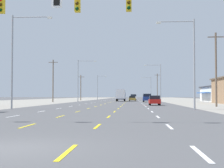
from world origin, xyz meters
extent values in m
plane|color=#4C4C4F|center=(0.00, 66.00, 0.00)|extent=(572.00, 572.00, 0.00)
cube|color=gray|center=(-24.75, 66.00, 0.00)|extent=(28.00, 440.00, 0.01)
cube|color=white|center=(-5.25, 14.50, 0.01)|extent=(0.14, 2.60, 0.01)
cube|color=white|center=(-5.25, 22.00, 0.01)|extent=(0.14, 2.60, 0.01)
cube|color=white|center=(-5.25, 29.50, 0.01)|extent=(0.14, 2.60, 0.01)
cube|color=white|center=(-5.25, 37.00, 0.01)|extent=(0.14, 2.60, 0.01)
cube|color=white|center=(-5.25, 44.50, 0.01)|extent=(0.14, 2.60, 0.01)
cube|color=white|center=(-5.25, 52.00, 0.01)|extent=(0.14, 2.60, 0.01)
cube|color=white|center=(-5.25, 59.50, 0.01)|extent=(0.14, 2.60, 0.01)
cube|color=white|center=(-5.25, 67.00, 0.01)|extent=(0.14, 2.60, 0.01)
cube|color=white|center=(-5.25, 74.50, 0.01)|extent=(0.14, 2.60, 0.01)
cube|color=white|center=(-5.25, 82.00, 0.01)|extent=(0.14, 2.60, 0.01)
cube|color=white|center=(-5.25, 89.50, 0.01)|extent=(0.14, 2.60, 0.01)
cube|color=white|center=(-5.25, 97.00, 0.01)|extent=(0.14, 2.60, 0.01)
cube|color=white|center=(-5.25, 104.50, 0.01)|extent=(0.14, 2.60, 0.01)
cube|color=white|center=(-5.25, 112.00, 0.01)|extent=(0.14, 2.60, 0.01)
cube|color=white|center=(-5.25, 119.50, 0.01)|extent=(0.14, 2.60, 0.01)
cube|color=white|center=(-5.25, 127.00, 0.01)|extent=(0.14, 2.60, 0.01)
cube|color=white|center=(-5.25, 134.50, 0.01)|extent=(0.14, 2.60, 0.01)
cube|color=white|center=(-5.25, 142.00, 0.01)|extent=(0.14, 2.60, 0.01)
cube|color=white|center=(-5.25, 149.50, 0.01)|extent=(0.14, 2.60, 0.01)
cube|color=white|center=(-5.25, 157.00, 0.01)|extent=(0.14, 2.60, 0.01)
cube|color=white|center=(-5.25, 164.50, 0.01)|extent=(0.14, 2.60, 0.01)
cube|color=white|center=(-5.25, 172.00, 0.01)|extent=(0.14, 2.60, 0.01)
cube|color=white|center=(-5.25, 179.50, 0.01)|extent=(0.14, 2.60, 0.01)
cube|color=white|center=(-5.25, 187.00, 0.01)|extent=(0.14, 2.60, 0.01)
cube|color=white|center=(-5.25, 194.50, 0.01)|extent=(0.14, 2.60, 0.01)
cube|color=white|center=(-5.25, 202.00, 0.01)|extent=(0.14, 2.60, 0.01)
cube|color=white|center=(-5.25, 209.50, 0.01)|extent=(0.14, 2.60, 0.01)
cube|color=white|center=(-5.25, 217.00, 0.01)|extent=(0.14, 2.60, 0.01)
cube|color=yellow|center=(-1.75, 7.00, 0.01)|extent=(0.14, 2.60, 0.01)
cube|color=yellow|center=(-1.75, 14.50, 0.01)|extent=(0.14, 2.60, 0.01)
cube|color=yellow|center=(-1.75, 22.00, 0.01)|extent=(0.14, 2.60, 0.01)
cube|color=yellow|center=(-1.75, 29.50, 0.01)|extent=(0.14, 2.60, 0.01)
cube|color=yellow|center=(-1.75, 37.00, 0.01)|extent=(0.14, 2.60, 0.01)
cube|color=yellow|center=(-1.75, 44.50, 0.01)|extent=(0.14, 2.60, 0.01)
cube|color=yellow|center=(-1.75, 52.00, 0.01)|extent=(0.14, 2.60, 0.01)
cube|color=yellow|center=(-1.75, 59.50, 0.01)|extent=(0.14, 2.60, 0.01)
cube|color=yellow|center=(-1.75, 67.00, 0.01)|extent=(0.14, 2.60, 0.01)
cube|color=yellow|center=(-1.75, 74.50, 0.01)|extent=(0.14, 2.60, 0.01)
cube|color=yellow|center=(-1.75, 82.00, 0.01)|extent=(0.14, 2.60, 0.01)
cube|color=yellow|center=(-1.75, 89.50, 0.01)|extent=(0.14, 2.60, 0.01)
cube|color=yellow|center=(-1.75, 97.00, 0.01)|extent=(0.14, 2.60, 0.01)
cube|color=yellow|center=(-1.75, 104.50, 0.01)|extent=(0.14, 2.60, 0.01)
cube|color=yellow|center=(-1.75, 112.00, 0.01)|extent=(0.14, 2.60, 0.01)
cube|color=yellow|center=(-1.75, 119.50, 0.01)|extent=(0.14, 2.60, 0.01)
cube|color=yellow|center=(-1.75, 127.00, 0.01)|extent=(0.14, 2.60, 0.01)
cube|color=yellow|center=(-1.75, 134.50, 0.01)|extent=(0.14, 2.60, 0.01)
cube|color=yellow|center=(-1.75, 142.00, 0.01)|extent=(0.14, 2.60, 0.01)
cube|color=yellow|center=(-1.75, 149.50, 0.01)|extent=(0.14, 2.60, 0.01)
cube|color=yellow|center=(-1.75, 157.00, 0.01)|extent=(0.14, 2.60, 0.01)
cube|color=yellow|center=(-1.75, 164.50, 0.01)|extent=(0.14, 2.60, 0.01)
cube|color=yellow|center=(-1.75, 172.00, 0.01)|extent=(0.14, 2.60, 0.01)
cube|color=yellow|center=(-1.75, 179.50, 0.01)|extent=(0.14, 2.60, 0.01)
cube|color=yellow|center=(-1.75, 187.00, 0.01)|extent=(0.14, 2.60, 0.01)
cube|color=yellow|center=(-1.75, 194.50, 0.01)|extent=(0.14, 2.60, 0.01)
cube|color=yellow|center=(-1.75, 202.00, 0.01)|extent=(0.14, 2.60, 0.01)
cube|color=yellow|center=(-1.75, 209.50, 0.01)|extent=(0.14, 2.60, 0.01)
cube|color=yellow|center=(-1.75, 217.00, 0.01)|extent=(0.14, 2.60, 0.01)
cube|color=yellow|center=(1.75, -0.50, 0.01)|extent=(0.14, 2.60, 0.01)
cube|color=yellow|center=(1.75, 7.00, 0.01)|extent=(0.14, 2.60, 0.01)
cube|color=yellow|center=(1.75, 14.50, 0.01)|extent=(0.14, 2.60, 0.01)
cube|color=yellow|center=(1.75, 22.00, 0.01)|extent=(0.14, 2.60, 0.01)
cube|color=yellow|center=(1.75, 29.50, 0.01)|extent=(0.14, 2.60, 0.01)
cube|color=yellow|center=(1.75, 37.00, 0.01)|extent=(0.14, 2.60, 0.01)
cube|color=yellow|center=(1.75, 44.50, 0.01)|extent=(0.14, 2.60, 0.01)
cube|color=yellow|center=(1.75, 52.00, 0.01)|extent=(0.14, 2.60, 0.01)
cube|color=yellow|center=(1.75, 59.50, 0.01)|extent=(0.14, 2.60, 0.01)
cube|color=yellow|center=(1.75, 67.00, 0.01)|extent=(0.14, 2.60, 0.01)
cube|color=yellow|center=(1.75, 74.50, 0.01)|extent=(0.14, 2.60, 0.01)
cube|color=yellow|center=(1.75, 82.00, 0.01)|extent=(0.14, 2.60, 0.01)
cube|color=yellow|center=(1.75, 89.50, 0.01)|extent=(0.14, 2.60, 0.01)
cube|color=yellow|center=(1.75, 97.00, 0.01)|extent=(0.14, 2.60, 0.01)
cube|color=yellow|center=(1.75, 104.50, 0.01)|extent=(0.14, 2.60, 0.01)
cube|color=yellow|center=(1.75, 112.00, 0.01)|extent=(0.14, 2.60, 0.01)
cube|color=yellow|center=(1.75, 119.50, 0.01)|extent=(0.14, 2.60, 0.01)
cube|color=yellow|center=(1.75, 127.00, 0.01)|extent=(0.14, 2.60, 0.01)
cube|color=yellow|center=(1.75, 134.50, 0.01)|extent=(0.14, 2.60, 0.01)
cube|color=yellow|center=(1.75, 142.00, 0.01)|extent=(0.14, 2.60, 0.01)
cube|color=yellow|center=(1.75, 149.50, 0.01)|extent=(0.14, 2.60, 0.01)
cube|color=yellow|center=(1.75, 157.00, 0.01)|extent=(0.14, 2.60, 0.01)
cube|color=yellow|center=(1.75, 164.50, 0.01)|extent=(0.14, 2.60, 0.01)
cube|color=yellow|center=(1.75, 172.00, 0.01)|extent=(0.14, 2.60, 0.01)
cube|color=yellow|center=(1.75, 179.50, 0.01)|extent=(0.14, 2.60, 0.01)
cube|color=yellow|center=(1.75, 187.00, 0.01)|extent=(0.14, 2.60, 0.01)
cube|color=yellow|center=(1.75, 194.50, 0.01)|extent=(0.14, 2.60, 0.01)
cube|color=yellow|center=(1.75, 202.00, 0.01)|extent=(0.14, 2.60, 0.01)
cube|color=yellow|center=(1.75, 209.50, 0.01)|extent=(0.14, 2.60, 0.01)
cube|color=yellow|center=(1.75, 217.00, 0.01)|extent=(0.14, 2.60, 0.01)
cube|color=white|center=(5.25, -0.50, 0.01)|extent=(0.14, 2.60, 0.01)
cube|color=white|center=(5.25, 7.00, 0.01)|extent=(0.14, 2.60, 0.01)
cube|color=white|center=(5.25, 14.50, 0.01)|extent=(0.14, 2.60, 0.01)
cube|color=white|center=(5.25, 22.00, 0.01)|extent=(0.14, 2.60, 0.01)
cube|color=white|center=(5.25, 29.50, 0.01)|extent=(0.14, 2.60, 0.01)
cube|color=white|center=(5.25, 37.00, 0.01)|extent=(0.14, 2.60, 0.01)
cube|color=white|center=(5.25, 44.50, 0.01)|extent=(0.14, 2.60, 0.01)
cube|color=white|center=(5.25, 52.00, 0.01)|extent=(0.14, 2.60, 0.01)
cube|color=white|center=(5.25, 59.50, 0.01)|extent=(0.14, 2.60, 0.01)
cube|color=white|center=(5.25, 67.00, 0.01)|extent=(0.14, 2.60, 0.01)
cube|color=white|center=(5.25, 74.50, 0.01)|extent=(0.14, 2.60, 0.01)
cube|color=white|center=(5.25, 82.00, 0.01)|extent=(0.14, 2.60, 0.01)
cube|color=white|center=(5.25, 89.50, 0.01)|extent=(0.14, 2.60, 0.01)
cube|color=white|center=(5.25, 97.00, 0.01)|extent=(0.14, 2.60, 0.01)
cube|color=white|center=(5.25, 104.50, 0.01)|extent=(0.14, 2.60, 0.01)
cube|color=white|center=(5.25, 112.00, 0.01)|extent=(0.14, 2.60, 0.01)
cube|color=white|center=(5.25, 119.50, 0.01)|extent=(0.14, 2.60, 0.01)
cube|color=white|center=(5.25, 127.00, 0.01)|extent=(0.14, 2.60, 0.01)
cube|color=white|center=(5.25, 134.50, 0.01)|extent=(0.14, 2.60, 0.01)
cube|color=white|center=(5.25, 142.00, 0.01)|extent=(0.14, 2.60, 0.01)
cube|color=white|center=(5.25, 149.50, 0.01)|extent=(0.14, 2.60, 0.01)
cube|color=white|center=(5.25, 157.00, 0.01)|extent=(0.14, 2.60, 0.01)
cube|color=white|center=(5.25, 164.50, 0.01)|extent=(0.14, 2.60, 0.01)
cube|color=white|center=(5.25, 172.00, 0.01)|extent=(0.14, 2.60, 0.01)
cube|color=white|center=(5.25, 179.50, 0.01)|extent=(0.14, 2.60, 0.01)
cube|color=white|center=(5.25, 187.00, 0.01)|extent=(0.14, 2.60, 0.01)
cube|color=white|center=(5.25, 194.50, 0.01)|extent=(0.14, 2.60, 0.01)
cube|color=white|center=(5.25, 202.00, 0.01)|extent=(0.14, 2.60, 0.01)
cube|color=white|center=(5.25, 209.50, 0.01)|extent=(0.14, 2.60, 0.01)
cube|color=white|center=(5.25, 217.00, 0.01)|extent=(0.14, 2.60, 0.01)
cube|color=white|center=(-0.78, 9.00, 6.75)|extent=(0.60, 0.04, 0.60)
cube|color=black|center=(-0.78, 8.97, 6.75)|extent=(0.36, 0.01, 0.36)
cube|color=gold|center=(3.27, 8.96, 6.64)|extent=(0.30, 0.34, 0.92)
sphere|color=#352202|center=(3.27, 8.77, 6.62)|extent=(0.20, 0.20, 0.20)
sphere|color=black|center=(3.27, 8.77, 6.32)|extent=(0.20, 0.20, 0.20)
cube|color=gold|center=(0.41, 8.96, 6.64)|extent=(0.30, 0.34, 0.92)
sphere|color=#352202|center=(0.41, 8.77, 6.62)|extent=(0.20, 0.20, 0.20)
sphere|color=black|center=(0.41, 8.77, 6.32)|extent=(0.20, 0.20, 0.20)
cube|color=gold|center=(-3.94, 8.96, 6.64)|extent=(0.30, 0.34, 0.92)
sphere|color=#352202|center=(-3.94, 8.77, 6.62)|extent=(0.20, 0.20, 0.20)
sphere|color=black|center=(-3.94, 8.77, 6.32)|extent=(0.20, 0.20, 0.20)
cube|color=red|center=(6.85, 43.57, 0.63)|extent=(1.72, 3.90, 0.66)
cube|color=black|center=(6.85, 43.32, 1.25)|extent=(1.58, 1.90, 0.58)
cylinder|color=black|center=(6.11, 44.97, 0.30)|extent=(0.20, 0.60, 0.60)
cylinder|color=black|center=(7.59, 44.97, 0.30)|extent=(0.20, 0.60, 0.60)
cylinder|color=black|center=(6.11, 42.17, 0.30)|extent=(0.20, 0.60, 0.60)
cylinder|color=black|center=(7.59, 42.17, 0.30)|extent=(0.20, 0.60, 0.60)
cube|color=navy|center=(6.81, 71.39, 0.84)|extent=(1.98, 4.90, 0.92)
cube|color=black|center=(6.81, 71.34, 1.64)|extent=(1.82, 2.70, 0.68)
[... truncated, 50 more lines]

